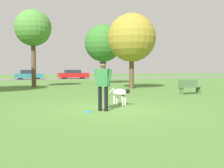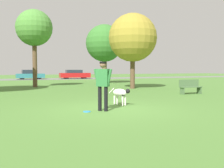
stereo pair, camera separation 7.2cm
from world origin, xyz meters
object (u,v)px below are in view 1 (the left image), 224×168
Objects in this scene: tree_mid_center at (33,28)px; park_bench at (189,86)px; parked_car_teal at (28,75)px; parked_car_red at (73,74)px; tree_near_right at (132,38)px; dog at (120,93)px; person at (103,82)px; tree_far_right at (103,43)px; frisbee at (87,112)px.

park_bench is at bearing -51.16° from tree_mid_center.
parked_car_red is at bearing -4.81° from parked_car_teal.
dog is at bearing -120.61° from tree_near_right.
tree_near_right is 21.08m from parked_car_red.
person is 0.38× the size of parked_car_red.
parked_car_teal is (-0.61, 29.06, 0.17)m from dog.
tree_near_right is at bearing -90.32° from parked_car_red.
parked_car_teal is (-5.22, 21.26, -3.11)m from tree_near_right.
parked_car_teal is 2.75× the size of park_bench.
tree_near_right reaches higher than parked_car_teal.
tree_near_right is at bearing -95.08° from tree_far_right.
frisbee is at bearing -89.40° from tree_mid_center.
tree_near_right reaches higher than dog.
dog is 0.76× the size of park_bench.
tree_far_right is (5.27, 15.20, 3.55)m from dog.
parked_car_teal is at bearing 134.76° from person.
tree_far_right is at bearing 84.92° from tree_near_right.
dog is at bearing -155.03° from park_bench.
park_bench is (6.93, 3.78, -0.57)m from person.
tree_mid_center reaches higher than parked_car_teal.
parked_car_red reaches higher than frisbee.
tree_mid_center is (-0.14, 13.26, 4.67)m from frisbee.
tree_far_right reaches higher than park_bench.
tree_near_right is at bearing -33.99° from tree_mid_center.
parked_car_red is 3.23× the size of park_bench.
dog is 0.19× the size of tree_near_right.
parked_car_teal is at bearing 85.60° from tree_mid_center.
dog is 29.18m from parked_car_red.
person is at bearing -100.35° from parked_car_red.
tree_far_right is 0.96× the size of tree_mid_center.
dog is at bearing -81.11° from tree_mid_center.
person is at bearing -2.70° from frisbee.
person is 1.61× the size of dog.
tree_far_right is 13.03m from park_bench.
tree_far_right is 7.81m from tree_mid_center.
park_bench is (-0.00, -25.92, -0.20)m from parked_car_red.
frisbee is 0.04× the size of tree_mid_center.
tree_mid_center is at bearing 138.95° from person.
parked_car_red is (7.51, 29.68, 0.64)m from frisbee.
dog is 9.63m from tree_near_right.
parked_car_teal is at bearing 87.80° from frisbee.
park_bench is (6.35, -26.37, -0.20)m from parked_car_teal.
parked_car_red is at bearing 87.97° from tree_far_right.
dog is 0.24× the size of parked_car_red.
tree_far_right is at bearing -67.76° from parked_car_teal.
parked_car_red reaches higher than dog.
tree_mid_center reaches higher than tree_near_right.
tree_near_right is 1.23× the size of parked_car_red.
tree_near_right reaches higher than frisbee.
person is 0.29× the size of tree_far_right.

